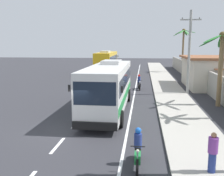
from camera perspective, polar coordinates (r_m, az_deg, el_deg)
ground_plane at (r=14.87m, az=-9.41°, el=-9.50°), size 160.00×160.00×0.00m
sidewalk_kerb at (r=24.09m, az=13.40°, el=-2.03°), size 3.20×90.00×0.14m
lane_markings at (r=28.54m, az=2.70°, el=-0.10°), size 3.40×71.00×0.01m
boundary_wall at (r=28.46m, az=20.24°, el=1.59°), size 0.24×60.00×2.28m
coach_bus_foreground at (r=18.76m, az=-0.65°, el=0.63°), size 2.96×11.21×3.65m
coach_bus_far_lane at (r=42.52m, az=-1.22°, el=5.88°), size 2.92×12.38×3.91m
motorcycle_beside_bus at (r=28.06m, az=6.09°, el=1.05°), size 0.56×1.96×1.64m
motorcycle_trailing at (r=10.58m, az=5.80°, el=-13.82°), size 0.56×1.96×1.57m
pedestrian_near_kerb at (r=10.39m, az=21.67°, el=-13.15°), size 0.36×0.36×1.55m
utility_pole_mid at (r=25.81m, az=16.95°, el=7.91°), size 1.95×0.24×8.10m
palm_nearest at (r=21.58m, az=23.30°, el=6.51°), size 3.70×3.68×5.86m
palm_third at (r=46.60m, az=15.69°, el=9.90°), size 3.81×3.57×7.60m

